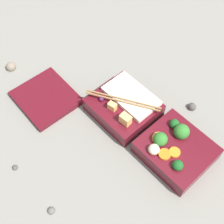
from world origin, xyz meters
TOP-DOWN VIEW (x-y plane):
  - ground_plane at (0.00, 0.00)m, footprint 3.00×3.00m
  - bento_tray_vegetable at (-0.10, -0.01)m, footprint 0.17×0.16m
  - bento_tray_rice at (0.08, 0.00)m, footprint 0.19×0.16m
  - bento_lid at (0.27, 0.14)m, footprint 0.17×0.16m
  - pebble_0 at (-0.04, -0.15)m, footprint 0.02×0.02m
  - pebble_1 at (-0.01, 0.32)m, footprint 0.02×0.02m
  - pebble_2 at (0.44, 0.15)m, footprint 0.03×0.03m
  - pebble_3 at (0.14, 0.32)m, footprint 0.02×0.02m

SIDE VIEW (x-z plane):
  - ground_plane at x=0.00m, z-range 0.00..0.00m
  - pebble_3 at x=0.14m, z-range 0.00..0.01m
  - pebble_1 at x=-0.01m, z-range 0.00..0.01m
  - pebble_0 at x=-0.04m, z-range -0.01..0.02m
  - pebble_2 at x=0.44m, z-range -0.01..0.02m
  - bento_lid at x=0.27m, z-range 0.00..0.02m
  - bento_tray_rice at x=0.08m, z-range -0.01..0.06m
  - bento_tray_vegetable at x=-0.10m, z-range -0.01..0.07m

